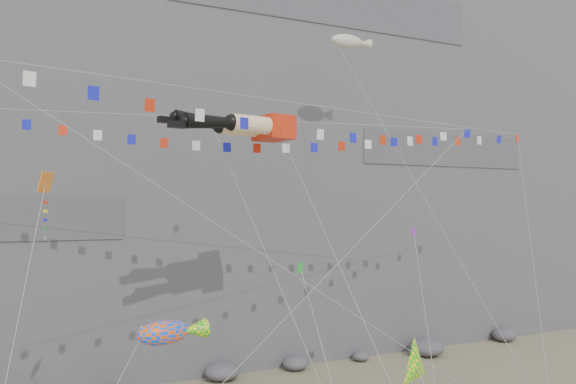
{
  "coord_description": "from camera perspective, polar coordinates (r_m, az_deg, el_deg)",
  "views": [
    {
      "loc": [
        -13.22,
        -22.72,
        12.76
      ],
      "look_at": [
        1.62,
        9.0,
        13.68
      ],
      "focal_mm": 35.0,
      "sensor_mm": 36.0,
      "label": 1
    }
  ],
  "objects": [
    {
      "name": "fish_windsock",
      "position": [
        26.15,
        -12.56,
        -13.8
      ],
      "size": [
        8.87,
        8.25,
        12.34
      ],
      "color": "#FD590C",
      "rests_on": "ground"
    },
    {
      "name": "cliff",
      "position": [
        57.61,
        -11.43,
        10.79
      ],
      "size": [
        80.0,
        28.0,
        50.0
      ],
      "primitive_type": "cube",
      "color": "slate",
      "rests_on": "ground"
    },
    {
      "name": "legs_kite",
      "position": [
        30.89,
        -4.68,
        6.73
      ],
      "size": [
        8.4,
        14.92,
        21.94
      ],
      "rotation": [
        0.0,
        0.0,
        0.17
      ],
      "color": "red",
      "rests_on": "ground"
    },
    {
      "name": "small_kite_b",
      "position": [
        34.52,
        12.7,
        -4.33
      ],
      "size": [
        6.51,
        10.75,
        16.22
      ],
      "color": "purple",
      "rests_on": "ground"
    },
    {
      "name": "flag_banner_lower",
      "position": [
        30.36,
        5.03,
        8.4
      ],
      "size": [
        34.48,
        8.5,
        21.39
      ],
      "color": "red",
      "rests_on": "ground"
    },
    {
      "name": "delta_kite",
      "position": [
        26.01,
        12.97,
        -16.84
      ],
      "size": [
        2.46,
        6.66,
        8.33
      ],
      "color": "yellow",
      "rests_on": "ground"
    },
    {
      "name": "blimp_windsock",
      "position": [
        42.68,
        6.04,
        14.88
      ],
      "size": [
        6.84,
        14.79,
        28.95
      ],
      "color": "beige",
      "rests_on": "ground"
    },
    {
      "name": "harlequin_kite",
      "position": [
        25.97,
        -23.42,
        0.82
      ],
      "size": [
        3.59,
        8.75,
        15.97
      ],
      "color": "red",
      "rests_on": "ground"
    },
    {
      "name": "flag_banner_upper",
      "position": [
        33.25,
        -4.7,
        7.34
      ],
      "size": [
        29.98,
        13.46,
        24.2
      ],
      "color": "red",
      "rests_on": "ground"
    },
    {
      "name": "talus_boulders",
      "position": [
        43.6,
        -6.72,
        -17.69
      ],
      "size": [
        60.0,
        3.0,
        1.2
      ],
      "primitive_type": null,
      "color": "#59595D",
      "rests_on": "ground"
    },
    {
      "name": "small_kite_c",
      "position": [
        26.7,
        1.35,
        -8.02
      ],
      "size": [
        1.22,
        8.37,
        12.51
      ],
      "color": "green",
      "rests_on": "ground"
    },
    {
      "name": "small_kite_a",
      "position": [
        33.66,
        -7.48,
        6.2
      ],
      "size": [
        2.26,
        17.16,
        24.37
      ],
      "color": "#DF4C12",
      "rests_on": "ground"
    }
  ]
}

